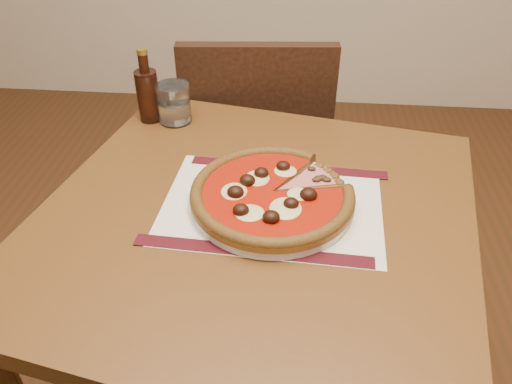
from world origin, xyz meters
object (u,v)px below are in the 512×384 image
at_px(table, 255,250).
at_px(bottle, 148,93).
at_px(water_glass, 174,103).
at_px(pizza, 272,193).
at_px(plate, 272,201).
at_px(chair_far, 257,151).

distance_m(table, bottle, 0.47).
xyz_separation_m(table, water_glass, (-0.23, 0.33, 0.15)).
bearing_deg(table, pizza, 32.22).
relative_size(plate, bottle, 1.70).
bearing_deg(pizza, table, -147.78).
distance_m(table, pizza, 0.14).
bearing_deg(pizza, chair_far, 97.82).
xyz_separation_m(chair_far, water_glass, (-0.18, -0.27, 0.29)).
relative_size(table, plate, 3.09).
height_order(chair_far, water_glass, chair_far).
bearing_deg(chair_far, water_glass, 51.82).
xyz_separation_m(chair_far, plate, (0.08, -0.58, 0.25)).
xyz_separation_m(plate, pizza, (-0.00, -0.00, 0.02)).
bearing_deg(table, chair_far, 94.71).
xyz_separation_m(plate, water_glass, (-0.26, 0.31, 0.04)).
height_order(plate, bottle, bottle).
height_order(chair_far, plate, chair_far).
bearing_deg(water_glass, bottle, 177.73).
relative_size(table, water_glass, 9.84).
relative_size(chair_far, pizza, 2.87).
distance_m(table, water_glass, 0.43).
bearing_deg(chair_far, table, 89.84).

